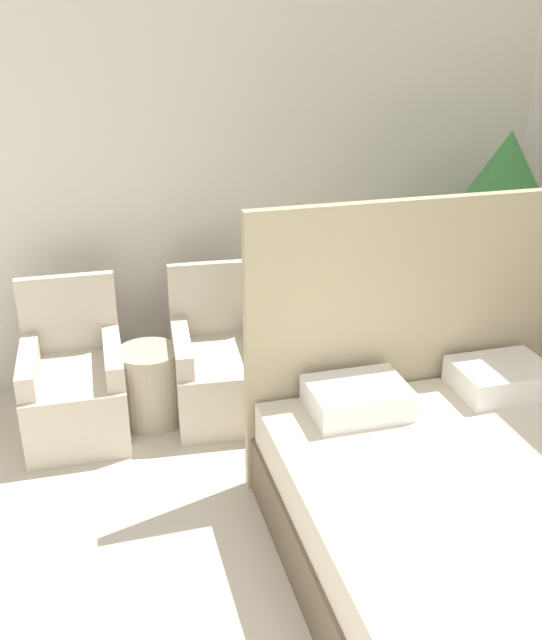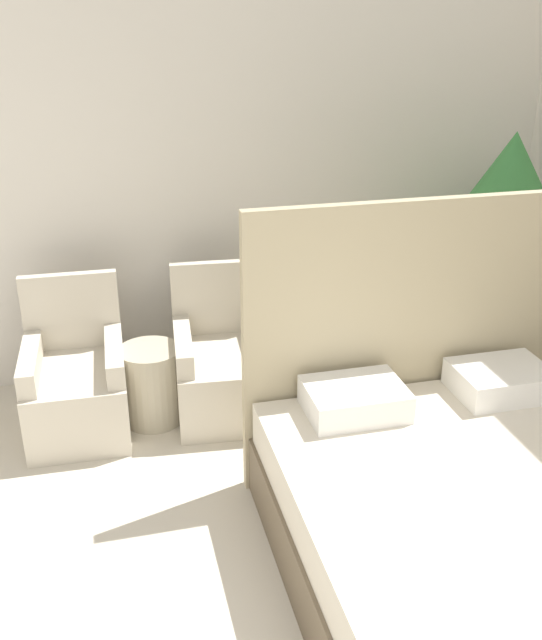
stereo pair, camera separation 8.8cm
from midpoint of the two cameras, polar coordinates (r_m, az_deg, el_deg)
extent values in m
cube|color=silver|center=(4.58, -8.83, 12.68)|extent=(10.00, 0.06, 2.90)
cube|color=brown|center=(3.25, 19.75, -19.58)|extent=(1.73, 2.20, 0.31)
cube|color=beige|center=(3.09, 20.44, -16.01)|extent=(1.70, 2.16, 0.22)
cube|color=tan|center=(3.73, 11.80, -1.66)|extent=(1.76, 0.06, 1.48)
cube|color=white|center=(3.45, 7.44, -6.29)|extent=(0.47, 0.35, 0.14)
cube|color=white|center=(3.78, 18.54, -4.58)|extent=(0.47, 0.35, 0.14)
cube|color=beige|center=(4.33, -14.61, -6.22)|extent=(0.58, 0.70, 0.40)
cube|color=beige|center=(4.43, -15.14, 0.71)|extent=(0.57, 0.07, 0.47)
cube|color=beige|center=(4.23, -18.14, -3.27)|extent=(0.11, 0.62, 0.14)
cube|color=beige|center=(4.20, -11.83, -2.73)|extent=(0.11, 0.62, 0.14)
cube|color=beige|center=(4.39, -3.25, -5.04)|extent=(0.62, 0.74, 0.40)
cube|color=beige|center=(4.48, -3.81, 1.80)|extent=(0.57, 0.11, 0.47)
cube|color=beige|center=(4.25, -6.46, -2.04)|extent=(0.15, 0.63, 0.14)
cube|color=beige|center=(4.29, -0.23, -1.62)|extent=(0.15, 0.63, 0.14)
cylinder|color=#4C4C4C|center=(4.93, 17.35, -2.83)|extent=(0.42, 0.42, 0.39)
cylinder|color=brown|center=(4.77, 17.94, 1.56)|extent=(0.06, 0.06, 0.43)
cone|color=#387F3D|center=(4.58, 18.94, 8.90)|extent=(0.99, 0.99, 0.84)
cylinder|color=#B7AD93|center=(4.34, -8.95, -5.11)|extent=(0.37, 0.37, 0.47)
camera|label=1|loc=(0.04, -89.35, 0.29)|focal=40.00mm
camera|label=2|loc=(0.04, 90.65, -0.29)|focal=40.00mm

